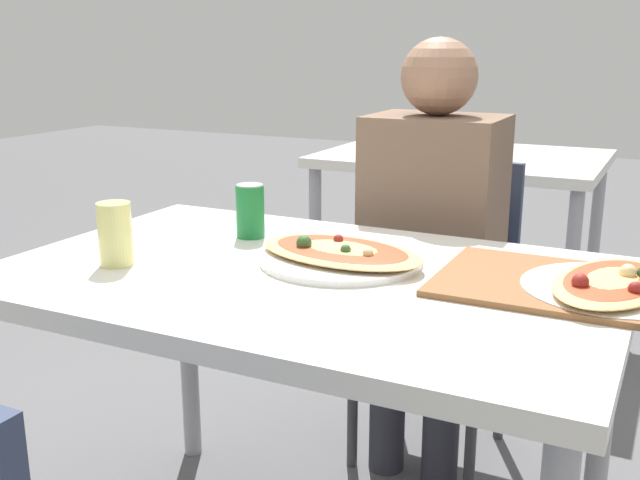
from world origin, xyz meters
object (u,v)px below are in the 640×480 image
object	(u,v)px
soda_can	(250,211)
pizza_second	(612,286)
person_seated	(432,226)
pizza_main	(341,254)
chair_far_seated	(441,290)
drink_glass	(115,234)
dining_table	(306,306)

from	to	relation	value
soda_can	pizza_second	distance (m)	0.81
person_seated	pizza_main	distance (m)	0.53
chair_far_seated	pizza_main	bearing A→B (deg)	87.76
drink_glass	pizza_second	xyz separation A→B (m)	(0.93, 0.25, -0.05)
dining_table	person_seated	xyz separation A→B (m)	(0.06, 0.61, 0.04)
pizza_main	soda_can	xyz separation A→B (m)	(-0.28, 0.10, 0.04)
chair_far_seated	pizza_main	xyz separation A→B (m)	(-0.03, -0.64, 0.27)
dining_table	pizza_second	distance (m)	0.58
pizza_second	chair_far_seated	bearing A→B (deg)	129.30
dining_table	drink_glass	size ratio (longest dim) A/B	9.38
dining_table	chair_far_seated	size ratio (longest dim) A/B	1.44
chair_far_seated	person_seated	size ratio (longest dim) A/B	0.71
chair_far_seated	pizza_main	world-z (taller)	chair_far_seated
drink_glass	pizza_second	world-z (taller)	drink_glass
person_seated	drink_glass	xyz separation A→B (m)	(-0.43, -0.75, 0.10)
pizza_main	soda_can	bearing A→B (deg)	160.72
drink_glass	person_seated	bearing A→B (deg)	60.12
person_seated	soda_can	world-z (taller)	person_seated
pizza_second	pizza_main	bearing A→B (deg)	-176.67
dining_table	chair_far_seated	distance (m)	0.75
pizza_second	drink_glass	bearing A→B (deg)	-165.01
dining_table	pizza_main	xyz separation A→B (m)	(0.04, 0.08, 0.09)
drink_glass	soda_can	bearing A→B (deg)	67.97
chair_far_seated	soda_can	size ratio (longest dim) A/B	6.79
dining_table	drink_glass	xyz separation A→B (m)	(-0.37, -0.14, 0.14)
person_seated	soda_can	xyz separation A→B (m)	(-0.30, -0.43, 0.10)
person_seated	drink_glass	bearing A→B (deg)	60.12
person_seated	drink_glass	world-z (taller)	person_seated
chair_far_seated	pizza_second	bearing A→B (deg)	129.30
chair_far_seated	person_seated	distance (m)	0.24
dining_table	person_seated	world-z (taller)	person_seated
person_seated	soda_can	distance (m)	0.54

